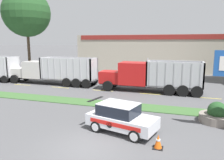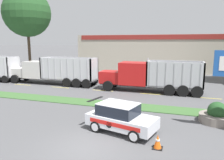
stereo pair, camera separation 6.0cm
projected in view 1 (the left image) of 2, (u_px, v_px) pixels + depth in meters
ground_plane at (88, 147)px, 11.22m from camera, size 600.00×600.00×0.00m
grass_verge at (125, 106)px, 18.39m from camera, size 120.00×2.00×0.06m
centre_line_1 at (22, 85)px, 27.48m from camera, size 2.40×0.14×0.01m
centre_line_2 at (60, 87)px, 25.85m from camera, size 2.40×0.14×0.01m
centre_line_3 at (103, 90)px, 24.23m from camera, size 2.40×0.14×0.01m
centre_line_4 at (152, 94)px, 22.61m from camera, size 2.40×0.14×0.01m
centre_line_5 at (208, 98)px, 20.99m from camera, size 2.40×0.14×0.01m
dump_truck_mid at (46, 72)px, 28.07m from camera, size 12.14×2.57×3.42m
dump_truck_trail at (142, 76)px, 23.74m from camera, size 10.98×2.68×3.71m
rally_car at (121, 117)px, 13.04m from camera, size 4.44×2.83×1.76m
stone_planter at (217, 115)px, 14.61m from camera, size 2.26×2.26×1.40m
traffic_cone at (158, 142)px, 11.02m from camera, size 0.51×0.51×0.73m
store_building_backdrop at (170, 52)px, 42.64m from camera, size 34.06×12.10×6.60m
tree_behind_right at (26, 8)px, 31.48m from camera, size 6.84×6.84×14.59m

